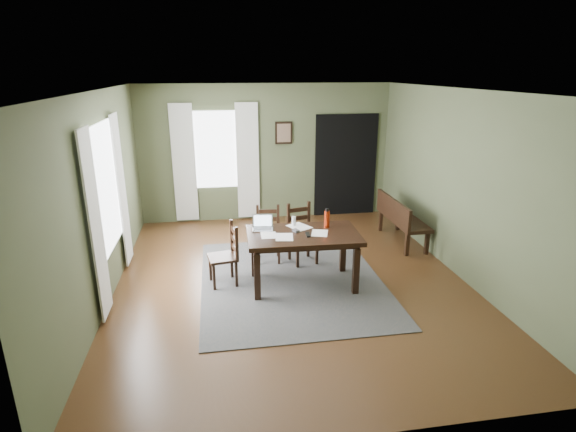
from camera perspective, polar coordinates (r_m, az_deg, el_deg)
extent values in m
cube|color=#492C16|center=(6.67, 0.42, -8.21)|extent=(5.00, 6.00, 0.01)
cube|color=#4E5739|center=(9.08, -2.78, 7.98)|extent=(5.00, 0.02, 2.70)
cube|color=#4E5739|center=(3.45, 9.01, -9.85)|extent=(5.00, 0.02, 2.70)
cube|color=#4E5739|center=(6.28, -22.67, 1.91)|extent=(0.02, 6.00, 2.70)
cube|color=#4E5739|center=(7.04, 20.99, 3.76)|extent=(0.02, 6.00, 2.70)
cube|color=white|center=(5.97, 0.48, 15.70)|extent=(5.00, 6.00, 0.02)
cube|color=#404040|center=(6.66, 0.42, -8.13)|extent=(2.60, 3.20, 0.01)
cube|color=black|center=(6.25, 1.95, -2.47)|extent=(1.58, 0.98, 0.06)
cube|color=black|center=(6.27, 1.94, -2.95)|extent=(1.41, 0.81, 0.05)
cube|color=black|center=(6.01, -3.93, -7.66)|extent=(0.09, 0.09, 0.66)
cube|color=black|center=(6.67, -4.33, -4.96)|extent=(0.09, 0.09, 0.66)
cube|color=black|center=(6.22, 8.62, -6.90)|extent=(0.09, 0.09, 0.66)
cube|color=black|center=(6.86, 6.99, -4.37)|extent=(0.09, 0.09, 0.66)
cube|color=black|center=(6.46, -8.31, -5.24)|extent=(0.45, 0.45, 0.04)
cube|color=black|center=(6.66, -9.83, -6.53)|extent=(0.04, 0.04, 0.38)
cube|color=black|center=(6.71, -7.15, -6.21)|extent=(0.04, 0.04, 0.38)
cube|color=black|center=(6.38, -9.37, -7.67)|extent=(0.04, 0.04, 0.38)
cube|color=black|center=(6.43, -6.56, -7.32)|extent=(0.04, 0.04, 0.38)
cube|color=black|center=(6.55, -7.17, -2.48)|extent=(0.05, 0.05, 0.48)
cube|color=black|center=(6.24, -6.53, -3.51)|extent=(0.05, 0.05, 0.48)
cube|color=black|center=(6.44, -6.81, -4.07)|extent=(0.07, 0.29, 0.07)
cube|color=black|center=(6.39, -6.86, -2.98)|extent=(0.07, 0.29, 0.07)
cube|color=black|center=(6.35, -6.90, -1.89)|extent=(0.07, 0.29, 0.07)
cube|color=black|center=(7.16, -2.49, -2.71)|extent=(0.42, 0.42, 0.04)
cube|color=black|center=(7.09, -3.69, -4.75)|extent=(0.04, 0.04, 0.38)
cube|color=black|center=(7.38, -3.73, -3.81)|extent=(0.04, 0.04, 0.38)
cube|color=black|center=(7.10, -1.16, -4.69)|extent=(0.04, 0.04, 0.38)
cube|color=black|center=(7.39, -1.30, -3.75)|extent=(0.04, 0.04, 0.38)
cube|color=black|center=(7.24, -3.88, -0.42)|extent=(0.04, 0.04, 0.48)
cube|color=black|center=(7.25, -1.26, -0.35)|extent=(0.04, 0.04, 0.48)
cube|color=black|center=(7.28, -2.55, -1.34)|extent=(0.29, 0.05, 0.06)
cube|color=black|center=(7.24, -2.57, -0.39)|extent=(0.29, 0.05, 0.06)
cube|color=black|center=(7.20, -2.58, 0.58)|extent=(0.29, 0.05, 0.06)
cube|color=black|center=(7.10, 1.94, -2.69)|extent=(0.49, 0.49, 0.04)
cube|color=black|center=(6.98, 1.23, -5.01)|extent=(0.05, 0.05, 0.40)
cube|color=black|center=(7.26, 0.19, -4.05)|extent=(0.05, 0.05, 0.40)
cube|color=black|center=(7.10, 3.69, -4.60)|extent=(0.05, 0.05, 0.40)
cube|color=black|center=(7.38, 2.57, -3.68)|extent=(0.05, 0.05, 0.40)
cube|color=black|center=(7.10, 0.06, -0.40)|extent=(0.05, 0.05, 0.51)
cube|color=black|center=(7.23, 2.63, -0.07)|extent=(0.05, 0.05, 0.51)
cube|color=black|center=(7.21, 1.35, -1.26)|extent=(0.30, 0.09, 0.07)
cube|color=black|center=(7.17, 1.36, -0.24)|extent=(0.30, 0.09, 0.07)
cube|color=black|center=(7.12, 1.36, 0.81)|extent=(0.30, 0.09, 0.07)
cube|color=black|center=(8.20, 14.42, -0.36)|extent=(0.46, 1.43, 0.06)
cube|color=black|center=(7.83, 17.22, -3.30)|extent=(0.06, 0.06, 0.40)
cube|color=black|center=(7.68, 14.89, -3.50)|extent=(0.06, 0.06, 0.40)
cube|color=black|center=(8.87, 13.79, -0.46)|extent=(0.06, 0.06, 0.40)
cube|color=black|center=(8.75, 11.69, -0.59)|extent=(0.06, 0.06, 0.40)
cube|color=black|center=(8.06, 13.20, 0.95)|extent=(0.05, 1.43, 0.35)
cube|color=#B7B7BC|center=(6.37, -3.23, -1.70)|extent=(0.31, 0.23, 0.01)
cube|color=#B7B7BC|center=(6.44, -3.23, -0.57)|extent=(0.29, 0.09, 0.19)
cube|color=silver|center=(6.43, -3.23, -0.59)|extent=(0.26, 0.07, 0.16)
cube|color=#3F3F42|center=(6.36, -3.23, -1.65)|extent=(0.26, 0.15, 0.00)
cube|color=#3F3F42|center=(6.28, 1.01, -1.87)|extent=(0.09, 0.12, 0.03)
cube|color=black|center=(6.16, 2.55, -2.37)|extent=(0.06, 0.18, 0.02)
cylinder|color=silver|center=(6.52, 0.74, -0.64)|extent=(0.08, 0.08, 0.14)
cylinder|color=#B52B0D|center=(6.46, 4.96, -0.40)|extent=(0.10, 0.10, 0.24)
cylinder|color=black|center=(6.41, 5.00, 0.78)|extent=(0.06, 0.06, 0.04)
cube|color=white|center=(6.16, -2.48, -2.45)|extent=(0.22, 0.28, 0.00)
cube|color=white|center=(6.25, 4.04, -2.18)|extent=(0.29, 0.33, 0.00)
cube|color=white|center=(6.48, 1.44, -1.36)|extent=(0.38, 0.41, 0.00)
cube|color=white|center=(6.09, -0.47, -2.69)|extent=(0.27, 0.33, 0.00)
cube|color=white|center=(6.44, -22.14, 3.27)|extent=(0.01, 1.30, 1.70)
cube|color=white|center=(8.98, -9.18, 8.30)|extent=(1.00, 0.01, 1.50)
cube|color=silver|center=(5.73, -23.23, -1.22)|extent=(0.03, 0.48, 2.30)
cube|color=silver|center=(7.27, -20.36, 3.03)|extent=(0.03, 0.48, 2.30)
cube|color=silver|center=(9.02, -13.06, 6.48)|extent=(0.44, 0.03, 2.30)
cube|color=silver|center=(9.02, -5.13, 6.88)|extent=(0.44, 0.03, 2.30)
cube|color=black|center=(9.04, -0.55, 10.51)|extent=(0.34, 0.03, 0.44)
cube|color=brown|center=(9.02, -0.54, 10.50)|extent=(0.27, 0.01, 0.36)
cube|color=black|center=(9.44, 7.33, 6.38)|extent=(1.30, 0.03, 2.10)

